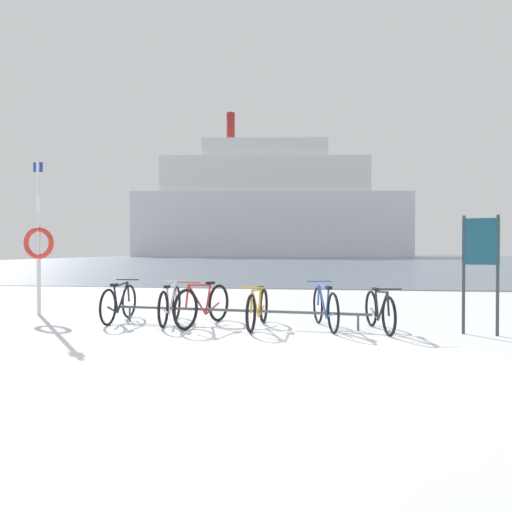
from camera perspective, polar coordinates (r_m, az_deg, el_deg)
The scene contains 11 objects.
ground at distance 60.20m, azimuth 7.40°, elevation -0.55°, with size 80.00×132.00×0.08m.
bike_rack at distance 8.49m, azimuth -2.35°, elevation -6.72°, with size 4.74×0.55×0.31m.
bicycle_0 at distance 9.33m, azimuth -16.36°, elevation -5.53°, with size 0.46×1.63×0.79m.
bicycle_1 at distance 8.92m, azimuth -10.44°, elevation -5.86°, with size 0.46×1.69×0.77m.
bicycle_2 at distance 8.55m, azimuth -6.48°, elevation -5.97°, with size 0.68×1.73×0.83m.
bicycle_3 at distance 8.30m, azimuth 0.21°, elevation -6.39°, with size 0.46×1.73×0.76m.
bicycle_4 at distance 8.32m, azimuth 8.42°, elevation -6.23°, with size 0.56×1.72×0.80m.
bicycle_5 at distance 8.21m, azimuth 14.85°, elevation -6.49°, with size 0.47×1.58×0.76m.
info_sign at distance 8.34m, azimuth 25.73°, elevation 0.23°, with size 0.54×0.19×1.94m.
rescue_post at distance 10.88m, azimuth -25.02°, elevation 1.98°, with size 0.68×0.10×3.37m.
ferry_ship at distance 92.40m, azimuth 1.64°, elevation 5.83°, with size 54.22×15.73×28.23m.
Camera 1 is at (0.56, -6.29, 1.38)m, focal length 32.76 mm.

